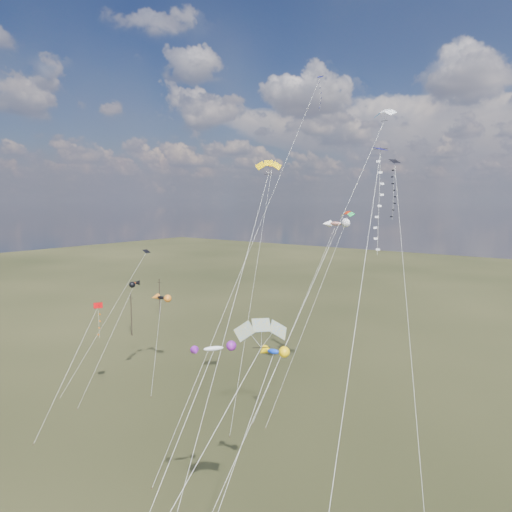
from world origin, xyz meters
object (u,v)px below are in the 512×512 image
Objects in this scene: utility_pole_far at (160,296)px; diamond_black_high at (395,202)px; utility_pole_near at (131,314)px; parafoil_yellow at (268,165)px; novelty_black_orange at (161,298)px.

utility_pole_far is 0.27× the size of diamond_black_high.
parafoil_yellow is (43.03, -16.83, 24.52)m from utility_pole_near.
parafoil_yellow reaches higher than utility_pole_far.
utility_pole_near is 0.27× the size of diamond_black_high.
utility_pole_near is 0.68× the size of novelty_black_orange.
diamond_black_high is at bearing -18.12° from utility_pole_far.
diamond_black_high is 14.58m from parafoil_yellow.
parafoil_yellow is at bearing -21.37° from utility_pole_near.
utility_pole_near is at bearing 158.63° from parafoil_yellow.
novelty_black_orange is at bearing -25.59° from utility_pole_near.
utility_pole_near is 1.00× the size of utility_pole_far.
diamond_black_high is at bearing -6.02° from utility_pole_near.
novelty_black_orange is (26.36, -22.79, 7.02)m from utility_pole_far.
diamond_black_high reaches higher than utility_pole_far.
diamond_black_high reaches higher than utility_pole_near.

